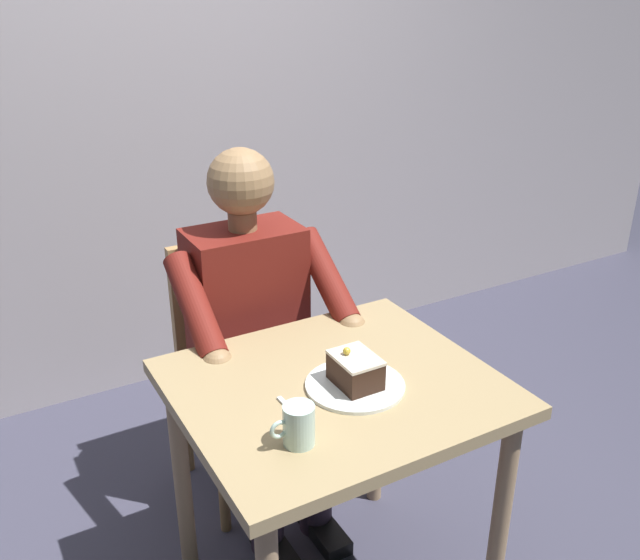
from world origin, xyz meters
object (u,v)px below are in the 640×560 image
dining_table (335,419)px  cake_slice (355,370)px  chair (238,356)px  coffee_cup (298,424)px  seated_person (257,336)px  dessert_spoon (296,416)px

dining_table → cake_slice: size_ratio=6.16×
chair → cake_slice: bearing=92.6°
coffee_cup → cake_slice: bearing=-150.1°
dining_table → seated_person: seated_person is taller
dining_table → dessert_spoon: 0.22m
chair → coffee_cup: bearing=76.5°
seated_person → dessert_spoon: 0.61m
chair → cake_slice: (-0.03, 0.71, 0.31)m
dining_table → coffee_cup: 0.32m
dining_table → cake_slice: cake_slice is taller
seated_person → dessert_spoon: (0.16, 0.58, 0.10)m
chair → coffee_cup: (0.20, 0.85, 0.31)m
chair → dessert_spoon: 0.82m
dessert_spoon → dining_table: bearing=-151.6°
seated_person → coffee_cup: bearing=73.2°
dining_table → cake_slice: (-0.03, 0.04, 0.16)m
dining_table → cake_slice: 0.17m
dining_table → seated_person: (0.00, -0.50, 0.01)m
seated_person → chair: bearing=-90.0°
cake_slice → dining_table: bearing=-53.5°
cake_slice → dessert_spoon: size_ratio=0.92×
chair → seated_person: size_ratio=0.71×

